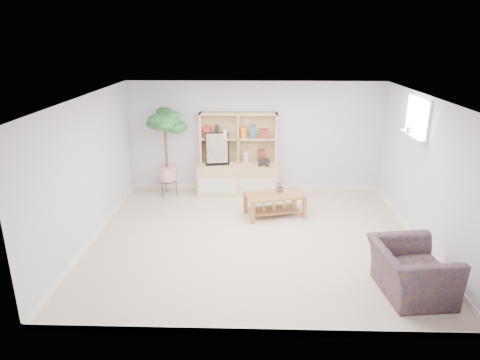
{
  "coord_description": "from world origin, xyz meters",
  "views": [
    {
      "loc": [
        -0.06,
        -6.62,
        3.32
      ],
      "look_at": [
        -0.27,
        0.54,
        0.88
      ],
      "focal_mm": 32.0,
      "sensor_mm": 36.0,
      "label": 1
    }
  ],
  "objects_px": {
    "floor_tree": "(166,153)",
    "storage_unit": "(238,154)",
    "coffee_table": "(274,205)",
    "armchair": "(411,268)"
  },
  "relations": [
    {
      "from": "floor_tree",
      "to": "armchair",
      "type": "height_order",
      "value": "floor_tree"
    },
    {
      "from": "floor_tree",
      "to": "armchair",
      "type": "relative_size",
      "value": 1.79
    },
    {
      "from": "floor_tree",
      "to": "storage_unit",
      "type": "bearing_deg",
      "value": 7.15
    },
    {
      "from": "coffee_table",
      "to": "armchair",
      "type": "distance_m",
      "value": 3.08
    },
    {
      "from": "storage_unit",
      "to": "floor_tree",
      "type": "distance_m",
      "value": 1.53
    },
    {
      "from": "floor_tree",
      "to": "armchair",
      "type": "distance_m",
      "value": 5.38
    },
    {
      "from": "coffee_table",
      "to": "floor_tree",
      "type": "bearing_deg",
      "value": 139.58
    },
    {
      "from": "storage_unit",
      "to": "coffee_table",
      "type": "distance_m",
      "value": 1.58
    },
    {
      "from": "floor_tree",
      "to": "coffee_table",
      "type": "bearing_deg",
      "value": -25.02
    },
    {
      "from": "storage_unit",
      "to": "floor_tree",
      "type": "bearing_deg",
      "value": -172.85
    }
  ]
}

